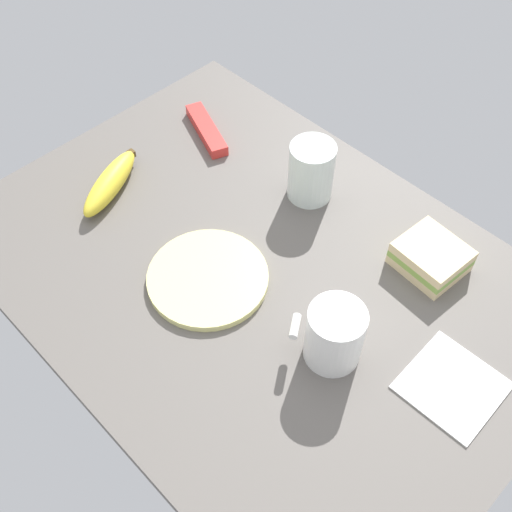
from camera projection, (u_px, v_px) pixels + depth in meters
tabletop at (256, 272)px, 96.83cm from camera, size 90.00×64.00×2.00cm
plate_of_food at (208, 278)px, 94.13cm from camera, size 18.46×18.46×1.20cm
coffee_mug_black at (334, 334)px, 82.92cm from camera, size 9.90×8.73×9.61cm
sandwich_main at (431, 257)px, 94.57cm from camera, size 10.49×9.59×4.40cm
glass_of_milk at (311, 174)px, 102.44cm from camera, size 7.59×7.59×10.30cm
banana at (110, 183)px, 104.75cm from camera, size 10.48×16.35×4.01cm
snack_bar at (207, 130)px, 114.71cm from camera, size 14.22×7.95×2.00cm
paper_napkin at (452, 386)px, 83.51cm from camera, size 12.40×12.40×0.30cm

